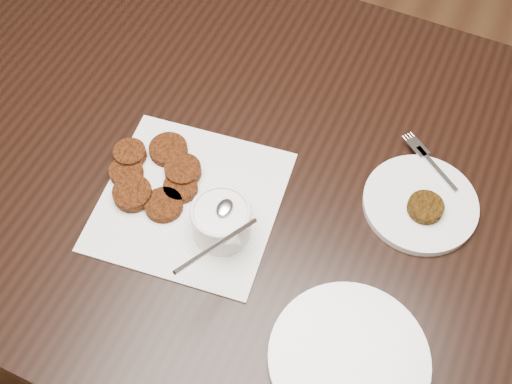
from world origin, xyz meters
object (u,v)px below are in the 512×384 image
Objects in this scene: plate_with_patty at (421,201)px; plate_empty at (349,359)px; sauce_ramekin at (220,210)px; napkin at (190,201)px; table at (240,259)px.

plate_with_patty is 0.28m from plate_empty.
plate_with_patty is (0.26, 0.17, -0.05)m from sauce_ramekin.
plate_with_patty reaches higher than plate_empty.
sauce_ramekin is at bearing -21.91° from napkin.
plate_empty is (0.32, -0.14, 0.01)m from napkin.
sauce_ramekin is at bearing -146.78° from plate_with_patty.
sauce_ramekin is 0.28m from plate_empty.
table is at bearing 139.80° from plate_empty.
plate_empty reaches higher than table.
napkin is 0.36m from plate_with_patty.
sauce_ramekin reaches higher than plate_empty.
napkin is (-0.03, -0.11, 0.38)m from table.
plate_with_patty is (0.31, 0.04, 0.39)m from table.
plate_empty is at bearing -40.20° from table.
sauce_ramekin is at bearing 156.10° from plate_empty.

